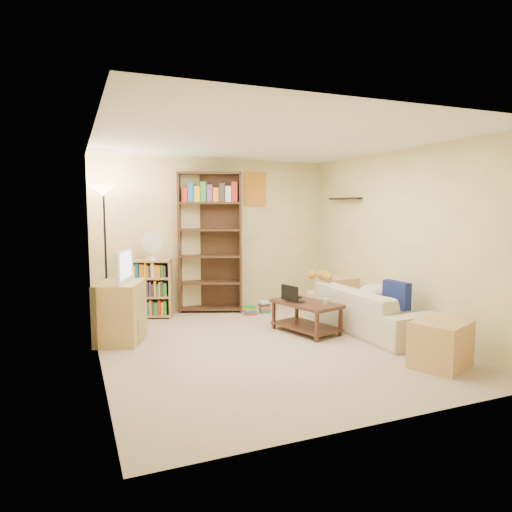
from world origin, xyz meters
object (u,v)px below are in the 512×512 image
at_px(short_bookshelf, 149,289).
at_px(side_table, 337,295).
at_px(coffee_table, 306,313).
at_px(mug, 326,301).
at_px(tv_stand, 120,312).
at_px(laptop, 297,300).
at_px(desk_fan, 151,245).
at_px(floor_lamp, 104,215).
at_px(tall_bookshelf, 211,239).
at_px(end_cabinet, 441,344).
at_px(television, 119,266).
at_px(sofa, 368,309).
at_px(tabby_cat, 322,275).

relative_size(short_bookshelf, side_table, 1.54).
distance_m(coffee_table, mug, 0.35).
bearing_deg(mug, tv_stand, 163.69).
relative_size(laptop, side_table, 0.58).
relative_size(laptop, short_bookshelf, 0.38).
bearing_deg(desk_fan, floor_lamp, -158.29).
distance_m(short_bookshelf, desk_fan, 0.69).
bearing_deg(mug, tall_bookshelf, 117.26).
height_order(tall_bookshelf, side_table, tall_bookshelf).
relative_size(laptop, end_cabinet, 0.57).
bearing_deg(short_bookshelf, mug, -24.54).
bearing_deg(tall_bookshelf, short_bookshelf, -156.07).
bearing_deg(side_table, mug, -128.34).
bearing_deg(television, side_table, -63.21).
bearing_deg(desk_fan, sofa, -35.08).
xyz_separation_m(sofa, side_table, (0.17, 1.08, -0.01)).
xyz_separation_m(desk_fan, end_cabinet, (2.50, -3.37, -0.89)).
height_order(tall_bookshelf, desk_fan, tall_bookshelf).
bearing_deg(coffee_table, tall_bookshelf, 99.35).
height_order(laptop, floor_lamp, floor_lamp).
distance_m(tabby_cat, short_bookshelf, 2.68).
xyz_separation_m(coffee_table, floor_lamp, (-2.50, 1.35, 1.33)).
bearing_deg(sofa, side_table, -10.33).
bearing_deg(floor_lamp, coffee_table, -28.39).
xyz_separation_m(laptop, end_cabinet, (0.78, -1.86, -0.18)).
relative_size(tabby_cat, tall_bookshelf, 0.21).
height_order(coffee_table, television, television).
distance_m(desk_fan, end_cabinet, 4.29).
xyz_separation_m(coffee_table, end_cabinet, (0.69, -1.75, -0.02)).
relative_size(tabby_cat, laptop, 1.38).
distance_m(sofa, side_table, 1.09).
xyz_separation_m(coffee_table, mug, (0.17, -0.24, 0.19)).
xyz_separation_m(tabby_cat, tall_bookshelf, (-1.40, 1.18, 0.51)).
xyz_separation_m(television, end_cabinet, (3.09, -2.26, -0.72)).
xyz_separation_m(coffee_table, short_bookshelf, (-1.86, 1.67, 0.18)).
bearing_deg(desk_fan, tall_bookshelf, 5.75).
xyz_separation_m(short_bookshelf, desk_fan, (0.05, -0.04, 0.69)).
xyz_separation_m(sofa, desk_fan, (-2.66, 1.87, 0.84)).
xyz_separation_m(tabby_cat, coffee_table, (-0.56, -0.54, -0.41)).
relative_size(laptop, television, 0.50).
bearing_deg(sofa, tabby_cat, 18.61).
relative_size(mug, side_table, 0.19).
height_order(coffee_table, short_bookshelf, short_bookshelf).
distance_m(side_table, end_cabinet, 2.61).
bearing_deg(laptop, floor_lamp, 25.02).
bearing_deg(tabby_cat, end_cabinet, -86.78).
relative_size(coffee_table, television, 1.55).
height_order(tabby_cat, tall_bookshelf, tall_bookshelf).
relative_size(coffee_table, tv_stand, 1.39).
xyz_separation_m(mug, television, (-2.57, 0.75, 0.51)).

